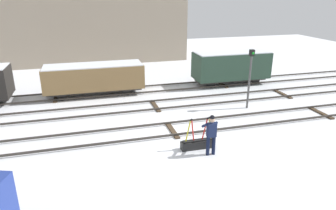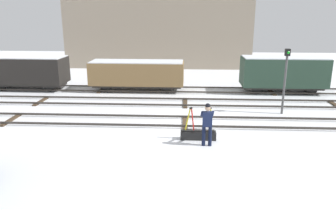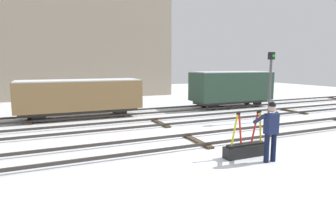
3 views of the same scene
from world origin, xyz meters
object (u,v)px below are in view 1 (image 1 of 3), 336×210
object	(u,v)px
switch_lever_frame	(198,143)
freight_car_far_end	(94,77)
freight_car_mid_siding	(231,66)
rail_worker	(211,132)
signal_post	(250,73)

from	to	relation	value
switch_lever_frame	freight_car_far_end	size ratio (longest dim) A/B	0.24
freight_car_far_end	freight_car_mid_siding	world-z (taller)	freight_car_mid_siding
switch_lever_frame	rail_worker	distance (m)	1.07
switch_lever_frame	rail_worker	bearing A→B (deg)	-63.54
rail_worker	freight_car_mid_siding	xyz separation A→B (m)	(5.64, 9.57, 0.36)
signal_post	rail_worker	bearing A→B (deg)	-133.05
switch_lever_frame	signal_post	distance (m)	6.38
signal_post	switch_lever_frame	bearing A→B (deg)	-139.47
rail_worker	freight_car_far_end	distance (m)	10.46
switch_lever_frame	freight_car_far_end	bearing A→B (deg)	114.11
rail_worker	freight_car_far_end	bearing A→B (deg)	114.27
freight_car_mid_siding	switch_lever_frame	bearing A→B (deg)	-123.40
switch_lever_frame	freight_car_far_end	world-z (taller)	freight_car_far_end
signal_post	freight_car_mid_siding	xyz separation A→B (m)	(1.33, 4.96, -0.77)
switch_lever_frame	rail_worker	xyz separation A→B (m)	(0.32, -0.65, 0.78)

